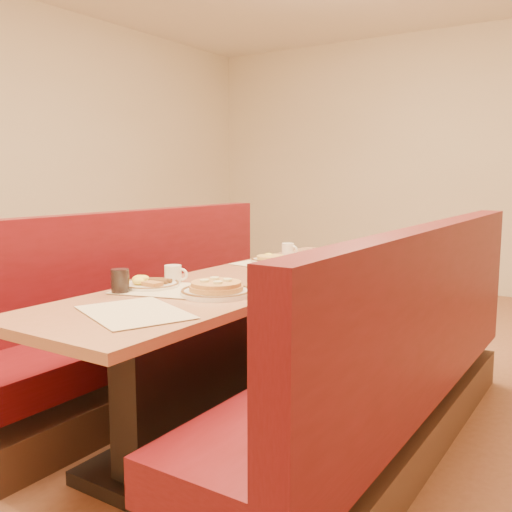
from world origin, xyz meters
The scene contains 19 objects.
ground centered at (0.00, 0.00, 0.00)m, with size 8.00×8.00×0.00m, color #9E6647.
room_envelope centered at (0.00, 0.00, 1.93)m, with size 6.04×8.04×2.82m.
diner_table centered at (0.00, 0.00, 0.37)m, with size 0.70×2.50×0.75m.
booth_left centered at (-0.73, 0.00, 0.36)m, with size 0.55×2.50×1.05m.
booth_right centered at (0.73, 0.00, 0.36)m, with size 0.55×2.50×1.05m.
placemat_near_left centered at (-0.12, -0.47, 0.75)m, with size 0.44×0.33×0.00m, color beige.
placemat_near_right centered at (0.07, -0.86, 0.75)m, with size 0.43×0.32×0.00m, color beige.
placemat_far_left centered at (-0.12, 0.39, 0.75)m, with size 0.38×0.29×0.00m, color beige.
placemat_far_right centered at (0.12, 0.52, 0.75)m, with size 0.38×0.28×0.00m, color beige.
pancake_plate centered at (0.12, -0.44, 0.77)m, with size 0.31×0.31×0.07m.
eggs_plate centered at (-0.24, -0.46, 0.77)m, with size 0.27×0.27×0.05m.
extra_plate_mid centered at (0.16, 0.00, 0.76)m, with size 0.21×0.21×0.04m.
extra_plate_far centered at (-0.18, 0.50, 0.77)m, with size 0.24×0.24×0.05m.
coffee_mug_a centered at (0.12, 0.15, 0.79)m, with size 0.10×0.07×0.08m.
coffee_mug_b centered at (-0.21, -0.33, 0.79)m, with size 0.11×0.08×0.09m.
coffee_mug_c centered at (0.15, 0.14, 0.79)m, with size 0.10×0.07×0.08m.
coffee_mug_d centered at (-0.22, 0.76, 0.79)m, with size 0.11×0.08×0.08m.
soda_tumbler_near centered at (-0.25, -0.63, 0.80)m, with size 0.08×0.08×0.11m.
soda_tumbler_mid centered at (0.28, 0.08, 0.80)m, with size 0.07×0.07×0.10m.
Camera 1 is at (1.56, -2.33, 1.25)m, focal length 40.00 mm.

